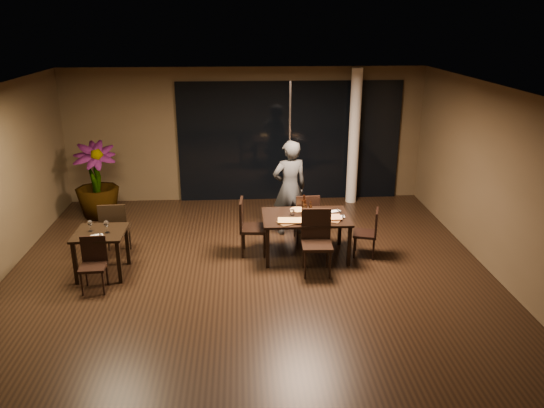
# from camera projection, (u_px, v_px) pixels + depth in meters

# --- Properties ---
(ground) EXTENTS (8.00, 8.00, 0.00)m
(ground) POSITION_uv_depth(u_px,v_px,m) (250.00, 278.00, 8.63)
(ground) COLOR black
(ground) RESTS_ON ground
(wall_back) EXTENTS (8.00, 0.10, 3.00)m
(wall_back) POSITION_uv_depth(u_px,v_px,m) (245.00, 135.00, 11.93)
(wall_back) COLOR #443724
(wall_back) RESTS_ON ground
(wall_front) EXTENTS (8.00, 0.10, 3.00)m
(wall_front) POSITION_uv_depth(u_px,v_px,m) (258.00, 344.00, 4.31)
(wall_front) COLOR #443724
(wall_front) RESTS_ON ground
(wall_right) EXTENTS (0.10, 8.00, 3.00)m
(wall_right) POSITION_uv_depth(u_px,v_px,m) (505.00, 186.00, 8.36)
(wall_right) COLOR #443724
(wall_right) RESTS_ON ground
(ceiling) EXTENTS (8.00, 8.00, 0.04)m
(ceiling) POSITION_uv_depth(u_px,v_px,m) (247.00, 90.00, 7.62)
(ceiling) COLOR silver
(ceiling) RESTS_ON wall_back
(window_panel) EXTENTS (5.00, 0.06, 2.70)m
(window_panel) POSITION_uv_depth(u_px,v_px,m) (290.00, 142.00, 11.96)
(window_panel) COLOR black
(window_panel) RESTS_ON ground
(column) EXTENTS (0.24, 0.24, 3.00)m
(column) POSITION_uv_depth(u_px,v_px,m) (354.00, 137.00, 11.70)
(column) COLOR silver
(column) RESTS_ON ground
(main_table) EXTENTS (1.50, 1.00, 0.75)m
(main_table) POSITION_uv_depth(u_px,v_px,m) (306.00, 220.00, 9.21)
(main_table) COLOR black
(main_table) RESTS_ON ground
(side_table) EXTENTS (0.80, 0.80, 0.75)m
(side_table) POSITION_uv_depth(u_px,v_px,m) (101.00, 239.00, 8.56)
(side_table) COLOR black
(side_table) RESTS_ON ground
(chair_main_far) EXTENTS (0.46, 0.46, 0.94)m
(chair_main_far) POSITION_uv_depth(u_px,v_px,m) (307.00, 215.00, 9.85)
(chair_main_far) COLOR black
(chair_main_far) RESTS_ON ground
(chair_main_near) EXTENTS (0.51, 0.51, 1.05)m
(chair_main_near) POSITION_uv_depth(u_px,v_px,m) (316.00, 238.00, 8.69)
(chair_main_near) COLOR black
(chair_main_near) RESTS_ON ground
(chair_main_left) EXTENTS (0.50, 0.50, 1.01)m
(chair_main_left) POSITION_uv_depth(u_px,v_px,m) (249.00, 224.00, 9.33)
(chair_main_left) COLOR black
(chair_main_left) RESTS_ON ground
(chair_main_right) EXTENTS (0.50, 0.50, 0.87)m
(chair_main_right) POSITION_uv_depth(u_px,v_px,m) (370.00, 230.00, 9.27)
(chair_main_right) COLOR black
(chair_main_right) RESTS_ON ground
(chair_side_far) EXTENTS (0.49, 0.49, 1.01)m
(chair_side_far) POSITION_uv_depth(u_px,v_px,m) (115.00, 227.00, 9.22)
(chair_side_far) COLOR black
(chair_side_far) RESTS_ON ground
(chair_side_near) EXTENTS (0.41, 0.41, 0.84)m
(chair_side_near) POSITION_uv_depth(u_px,v_px,m) (94.00, 261.00, 8.16)
(chair_side_near) COLOR black
(chair_side_near) RESTS_ON ground
(diner) EXTENTS (0.71, 0.56, 1.85)m
(diner) POSITION_uv_depth(u_px,v_px,m) (290.00, 188.00, 10.11)
(diner) COLOR #2C2F31
(diner) RESTS_ON ground
(potted_plant) EXTENTS (1.08, 1.08, 1.59)m
(potted_plant) POSITION_uv_depth(u_px,v_px,m) (96.00, 181.00, 11.01)
(potted_plant) COLOR #1F4818
(potted_plant) RESTS_ON ground
(pizza_board_left) EXTENTS (0.58, 0.45, 0.01)m
(pizza_board_left) POSITION_uv_depth(u_px,v_px,m) (293.00, 222.00, 8.91)
(pizza_board_left) COLOR #3F2914
(pizza_board_left) RESTS_ON main_table
(pizza_board_right) EXTENTS (0.61, 0.49, 0.01)m
(pizza_board_right) POSITION_uv_depth(u_px,v_px,m) (325.00, 219.00, 9.05)
(pizza_board_right) COLOR #4E2F19
(pizza_board_right) RESTS_ON main_table
(oblong_pizza_left) EXTENTS (0.51, 0.27, 0.02)m
(oblong_pizza_left) POSITION_uv_depth(u_px,v_px,m) (293.00, 221.00, 8.91)
(oblong_pizza_left) COLOR maroon
(oblong_pizza_left) RESTS_ON pizza_board_left
(oblong_pizza_right) EXTENTS (0.53, 0.26, 0.02)m
(oblong_pizza_right) POSITION_uv_depth(u_px,v_px,m) (325.00, 218.00, 9.04)
(oblong_pizza_right) COLOR #691309
(oblong_pizza_right) RESTS_ON pizza_board_right
(round_pizza) EXTENTS (0.27, 0.27, 0.01)m
(round_pizza) POSITION_uv_depth(u_px,v_px,m) (298.00, 210.00, 9.45)
(round_pizza) COLOR #B03513
(round_pizza) RESTS_ON main_table
(bottle_a) EXTENTS (0.06, 0.06, 0.29)m
(bottle_a) POSITION_uv_depth(u_px,v_px,m) (305.00, 208.00, 9.15)
(bottle_a) COLOR black
(bottle_a) RESTS_ON main_table
(bottle_b) EXTENTS (0.06, 0.06, 0.26)m
(bottle_b) POSITION_uv_depth(u_px,v_px,m) (311.00, 209.00, 9.16)
(bottle_b) COLOR black
(bottle_b) RESTS_ON main_table
(bottle_c) EXTENTS (0.08, 0.08, 0.35)m
(bottle_c) POSITION_uv_depth(u_px,v_px,m) (304.00, 205.00, 9.23)
(bottle_c) COLOR black
(bottle_c) RESTS_ON main_table
(tumbler_left) EXTENTS (0.08, 0.08, 0.10)m
(tumbler_left) POSITION_uv_depth(u_px,v_px,m) (292.00, 212.00, 9.22)
(tumbler_left) COLOR white
(tumbler_left) RESTS_ON main_table
(tumbler_right) EXTENTS (0.08, 0.08, 0.09)m
(tumbler_right) POSITION_uv_depth(u_px,v_px,m) (319.00, 211.00, 9.27)
(tumbler_right) COLOR white
(tumbler_right) RESTS_ON main_table
(napkin_near) EXTENTS (0.19, 0.12, 0.01)m
(napkin_near) POSITION_uv_depth(u_px,v_px,m) (339.00, 217.00, 9.14)
(napkin_near) COLOR white
(napkin_near) RESTS_ON main_table
(napkin_far) EXTENTS (0.20, 0.16, 0.01)m
(napkin_far) POSITION_uv_depth(u_px,v_px,m) (335.00, 211.00, 9.39)
(napkin_far) COLOR white
(napkin_far) RESTS_ON main_table
(wine_glass_a) EXTENTS (0.08, 0.08, 0.18)m
(wine_glass_a) POSITION_uv_depth(u_px,v_px,m) (90.00, 226.00, 8.51)
(wine_glass_a) COLOR white
(wine_glass_a) RESTS_ON side_table
(wine_glass_b) EXTENTS (0.09, 0.09, 0.20)m
(wine_glass_b) POSITION_uv_depth(u_px,v_px,m) (107.00, 227.00, 8.45)
(wine_glass_b) COLOR white
(wine_glass_b) RESTS_ON side_table
(side_napkin) EXTENTS (0.21, 0.17, 0.01)m
(side_napkin) POSITION_uv_depth(u_px,v_px,m) (97.00, 236.00, 8.34)
(side_napkin) COLOR white
(side_napkin) RESTS_ON side_table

